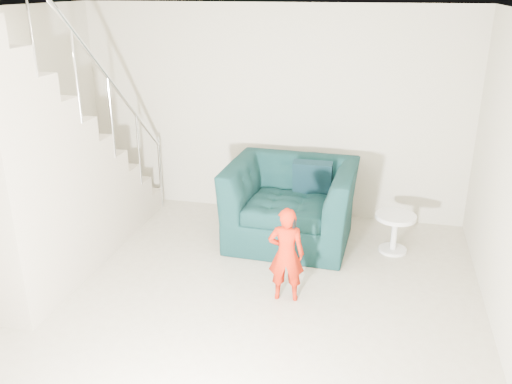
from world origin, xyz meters
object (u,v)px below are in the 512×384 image
toddler (286,254)px  staircase (38,188)px  side_table (395,227)px  armchair (291,203)px

toddler → staircase: staircase is taller
side_table → staircase: 3.91m
armchair → toddler: bearing=-80.1°
toddler → staircase: (-2.59, -0.03, 0.46)m
armchair → staircase: (-2.41, -1.33, 0.47)m
side_table → staircase: staircase is taller
armchair → staircase: staircase is taller
armchair → toddler: size_ratio=1.51×
toddler → staircase: bearing=-6.1°
side_table → staircase: size_ratio=0.13×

